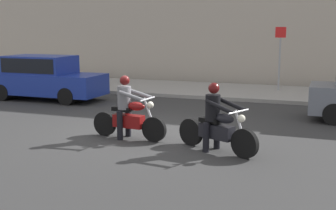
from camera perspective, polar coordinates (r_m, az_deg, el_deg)
The scene contains 6 objects.
ground_plane at distance 11.88m, azimuth -2.90°, elevation -3.51°, with size 80.00×80.00×0.00m, color #2D2D2D.
sidewalk_slab at distance 19.35m, azimuth 6.45°, elevation 1.89°, with size 40.00×4.40×0.14m, color gray.
motorcycle_with_rider_gray at distance 11.06m, azimuth -5.22°, elevation -1.05°, with size 2.08×0.70×1.61m.
motorcycle_with_rider_black_leather at distance 9.92m, azimuth 6.32°, elevation -2.47°, with size 2.04×1.06×1.57m.
parked_sedan_cobalt_blue at distance 17.78m, azimuth -15.90°, elevation 3.51°, with size 4.65×1.82×1.72m.
street_sign_post at distance 19.20m, azimuth 14.38°, elevation 6.69°, with size 0.44×0.08×2.71m.
Camera 1 is at (4.56, -10.61, 2.76)m, focal length 46.75 mm.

